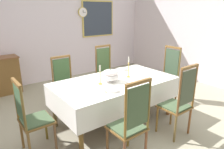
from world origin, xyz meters
TOP-DOWN VIEW (x-y plane):
  - ground at (0.00, 0.00)m, footprint 6.46×5.78m
  - back_wall at (0.00, 2.93)m, footprint 6.46×0.08m
  - right_wall at (3.27, 0.00)m, footprint 0.08×5.78m
  - dining_table at (0.00, -0.07)m, footprint 2.13×1.13m
  - tablecloth at (0.00, -0.07)m, footprint 2.15×1.15m
  - chair_south_a at (-0.51, -1.04)m, footprint 0.44×0.42m
  - chair_north_a at (-0.51, 0.90)m, footprint 0.44×0.42m
  - chair_south_b at (0.51, -1.04)m, footprint 0.44×0.42m
  - chair_north_b at (0.51, 0.91)m, footprint 0.44×0.42m
  - chair_head_west at (-1.47, -0.07)m, footprint 0.42×0.44m
  - chair_head_east at (1.48, -0.07)m, footprint 0.42×0.44m
  - soup_tureen at (-0.10, -0.07)m, footprint 0.30×0.30m
  - candlestick_west at (-0.31, -0.07)m, footprint 0.07×0.07m
  - candlestick_east at (0.31, -0.07)m, footprint 0.07×0.07m
  - bowl_near_left at (0.49, 0.35)m, footprint 0.19×0.19m
  - bowl_near_right at (-0.33, -0.46)m, footprint 0.18×0.18m
  - spoon_primary at (0.63, 0.38)m, footprint 0.05×0.18m
  - spoon_secondary at (-0.45, -0.43)m, footprint 0.04×0.18m
  - mounted_clock at (1.06, 2.86)m, footprint 0.28×0.06m
  - framed_painting at (1.62, 2.87)m, footprint 1.14×0.05m

SIDE VIEW (x-z plane):
  - ground at x=0.00m, z-range -0.04..0.00m
  - chair_north_a at x=-0.51m, z-range 0.02..1.12m
  - chair_head_west at x=-1.47m, z-range 0.02..1.12m
  - chair_south_a at x=-0.51m, z-range 0.00..1.19m
  - chair_south_b at x=0.51m, z-range 0.00..1.20m
  - chair_north_b at x=0.51m, z-range 0.00..1.21m
  - chair_head_east at x=1.48m, z-range 0.00..1.22m
  - tablecloth at x=0.00m, z-range 0.49..0.88m
  - dining_table at x=0.00m, z-range 0.32..1.09m
  - spoon_primary at x=0.63m, z-range 0.78..0.79m
  - spoon_secondary at x=-0.45m, z-range 0.78..0.79m
  - bowl_near_right at x=-0.33m, z-range 0.79..0.82m
  - bowl_near_left at x=0.49m, z-range 0.79..0.82m
  - soup_tureen at x=-0.10m, z-range 0.78..1.01m
  - candlestick_west at x=-0.31m, z-range 0.75..1.08m
  - candlestick_east at x=0.31m, z-range 0.75..1.13m
  - back_wall at x=0.00m, z-range 0.00..3.31m
  - right_wall at x=3.27m, z-range 0.00..3.31m
  - framed_painting at x=1.62m, z-range 1.15..2.25m
  - mounted_clock at x=1.06m, z-range 1.76..2.05m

